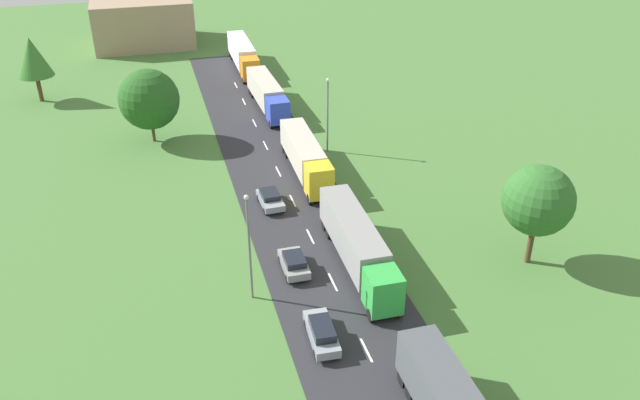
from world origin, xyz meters
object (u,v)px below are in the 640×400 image
object	(u,v)px
car_third	(322,332)
truck_fourth	(267,93)
truck_second	(357,244)
tree_oak	(149,99)
truck_third	(305,156)
tree_birch	(538,201)
tree_maple	(33,57)
distant_building	(143,21)
lamppost_third	(328,111)
car_fourth	(294,263)
lamppost_second	(249,243)
truck_fifth	(243,54)
car_fifth	(270,199)

from	to	relation	value
car_third	truck_fourth	bearing A→B (deg)	83.28
truck_second	tree_oak	size ratio (longest dim) A/B	1.72
truck_third	tree_birch	bearing A→B (deg)	-55.85
tree_oak	tree_maple	size ratio (longest dim) A/B	1.00
tree_maple	tree_oak	bearing A→B (deg)	-51.63
truck_third	tree_birch	size ratio (longest dim) A/B	1.56
tree_oak	tree_birch	bearing A→B (deg)	-49.45
tree_maple	distant_building	size ratio (longest dim) A/B	0.53
car_third	lamppost_third	size ratio (longest dim) A/B	0.56
car_third	distant_building	world-z (taller)	distant_building
truck_fourth	car_fourth	size ratio (longest dim) A/B	3.48
truck_second	distant_building	world-z (taller)	distant_building
lamppost_third	tree_oak	size ratio (longest dim) A/B	1.00
truck_fourth	lamppost_second	bearing A→B (deg)	-103.22
truck_fourth	tree_oak	xyz separation A→B (m)	(-14.45, -6.34, 2.91)
tree_birch	tree_oak	bearing A→B (deg)	130.55
tree_birch	car_fourth	bearing A→B (deg)	168.79
truck_second	truck_fifth	world-z (taller)	truck_fifth
lamppost_third	truck_fourth	bearing A→B (deg)	104.99
car_fifth	lamppost_second	size ratio (longest dim) A/B	0.46
truck_fifth	tree_birch	size ratio (longest dim) A/B	1.74
car_fifth	lamppost_second	xyz separation A→B (m)	(-4.14, -13.21, 4.09)
car_fifth	lamppost_third	world-z (taller)	lamppost_third
truck_fifth	car_fourth	bearing A→B (deg)	-95.33
car_fifth	car_third	bearing A→B (deg)	-91.32
truck_second	tree_birch	distance (m)	14.43
car_fifth	tree_maple	size ratio (longest dim) A/B	0.48
truck_fifth	car_fifth	bearing A→B (deg)	-96.25
tree_birch	tree_maple	world-z (taller)	tree_birch
tree_maple	truck_fifth	bearing A→B (deg)	12.88
lamppost_second	tree_birch	distance (m)	22.56
truck_fifth	tree_oak	size ratio (longest dim) A/B	1.78
truck_third	lamppost_second	xyz separation A→B (m)	(-8.94, -18.65, 2.75)
truck_third	lamppost_second	bearing A→B (deg)	-115.61
truck_fifth	lamppost_second	bearing A→B (deg)	-99.01
truck_third	distant_building	size ratio (longest dim) A/B	0.85
truck_fifth	tree_birch	distance (m)	58.03
car_third	tree_oak	size ratio (longest dim) A/B	0.56
truck_second	lamppost_second	world-z (taller)	lamppost_second
tree_oak	truck_fifth	bearing A→B (deg)	58.67
truck_fifth	lamppost_second	size ratio (longest dim) A/B	1.69
car_fifth	distant_building	distance (m)	60.01
car_fourth	lamppost_second	distance (m)	6.04
truck_second	car_third	distance (m)	9.51
car_third	truck_second	bearing A→B (deg)	56.90
truck_fourth	tree_maple	distance (m)	30.20
truck_third	tree_oak	bearing A→B (deg)	138.56
truck_second	lamppost_third	size ratio (longest dim) A/B	1.72
car_fourth	tree_oak	size ratio (longest dim) A/B	0.47
car_third	lamppost_second	distance (m)	8.26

